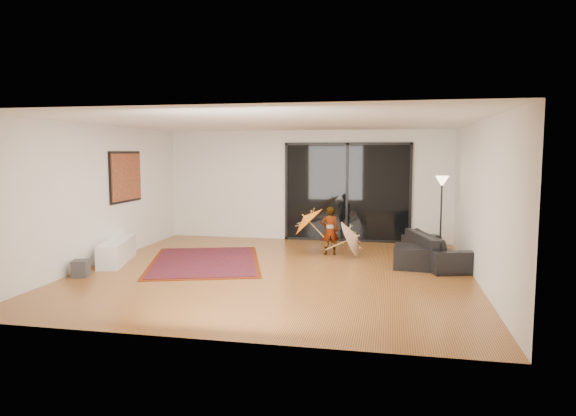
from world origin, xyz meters
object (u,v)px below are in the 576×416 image
(ottoman, at_px, (414,257))
(child, at_px, (330,231))
(sofa, at_px, (437,249))
(media_console, at_px, (117,251))

(ottoman, height_order, child, child)
(sofa, relative_size, ottoman, 2.83)
(media_console, relative_size, child, 1.56)
(ottoman, distance_m, child, 1.97)
(media_console, xyz_separation_m, sofa, (6.20, 1.09, 0.08))
(media_console, height_order, sofa, sofa)
(ottoman, bearing_deg, child, 151.72)
(sofa, xyz_separation_m, child, (-2.16, 0.48, 0.21))
(sofa, height_order, ottoman, sofa)
(child, bearing_deg, sofa, 154.63)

